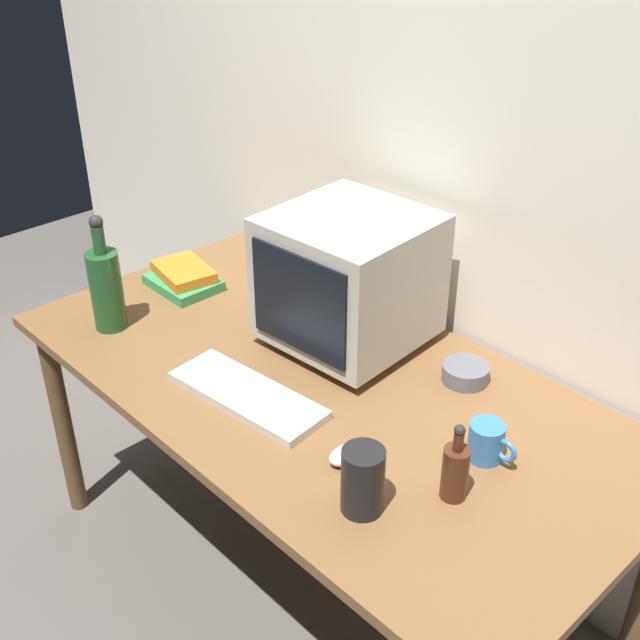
% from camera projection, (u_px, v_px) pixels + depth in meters
% --- Properties ---
extents(ground_plane, '(6.00, 6.00, 0.00)m').
position_uv_depth(ground_plane, '(320.00, 579.00, 2.43)').
color(ground_plane, '#56514C').
extents(back_wall, '(4.00, 0.08, 2.50)m').
position_uv_depth(back_wall, '(457.00, 142.00, 2.08)').
color(back_wall, silver).
rests_on(back_wall, ground).
extents(desk, '(1.69, 0.86, 0.73)m').
position_uv_depth(desk, '(320.00, 404.00, 2.09)').
color(desk, brown).
rests_on(desk, ground).
extents(crt_monitor, '(0.41, 0.41, 0.37)m').
position_uv_depth(crt_monitor, '(349.00, 279.00, 2.11)').
color(crt_monitor, '#B2AD9E').
rests_on(crt_monitor, desk).
extents(keyboard, '(0.43, 0.19, 0.02)m').
position_uv_depth(keyboard, '(248.00, 395.00, 1.98)').
color(keyboard, beige).
rests_on(keyboard, desk).
extents(computer_mouse, '(0.07, 0.11, 0.04)m').
position_uv_depth(computer_mouse, '(348.00, 454.00, 1.78)').
color(computer_mouse, beige).
rests_on(computer_mouse, desk).
extents(bottle_tall, '(0.09, 0.09, 0.34)m').
position_uv_depth(bottle_tall, '(106.00, 287.00, 2.22)').
color(bottle_tall, '#1E4C23').
rests_on(bottle_tall, desk).
extents(bottle_short, '(0.06, 0.06, 0.19)m').
position_uv_depth(bottle_short, '(455.00, 470.00, 1.66)').
color(bottle_short, '#472314').
rests_on(bottle_short, desk).
extents(book_stack, '(0.22, 0.18, 0.06)m').
position_uv_depth(book_stack, '(184.00, 278.00, 2.47)').
color(book_stack, '#33894C').
rests_on(book_stack, desk).
extents(mug, '(0.12, 0.08, 0.09)m').
position_uv_depth(mug, '(487.00, 442.00, 1.77)').
color(mug, '#3370B2').
rests_on(mug, desk).
extents(cd_spindle, '(0.12, 0.12, 0.04)m').
position_uv_depth(cd_spindle, '(465.00, 373.00, 2.04)').
color(cd_spindle, '#595B66').
rests_on(cd_spindle, desk).
extents(metal_canister, '(0.09, 0.09, 0.15)m').
position_uv_depth(metal_canister, '(363.00, 480.00, 1.62)').
color(metal_canister, black).
rests_on(metal_canister, desk).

